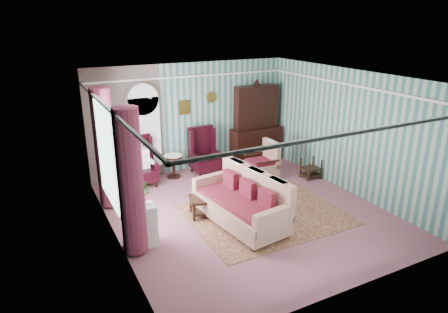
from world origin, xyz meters
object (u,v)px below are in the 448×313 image
wingback_right (205,152)px  floral_armchair (261,161)px  coffee_table (209,206)px  nest_table (311,168)px  wingback_left (141,162)px  plant_stand (141,226)px  dresser_hutch (257,122)px  round_side_table (173,166)px  seated_woman (141,163)px  bookcase (145,137)px  sofa (240,202)px

wingback_right → floral_armchair: size_ratio=1.30×
coffee_table → nest_table: bearing=11.7°
wingback_left → plant_stand: wingback_left is taller
dresser_hutch → round_side_table: (-2.60, -0.12, -0.88)m
nest_table → seated_woman: bearing=159.2°
wingback_right → round_side_table: size_ratio=2.08×
bookcase → wingback_right: bookcase is taller
round_side_table → coffee_table: bearing=-92.0°
bookcase → round_side_table: bookcase is taller
dresser_hutch → nest_table: dresser_hutch is taller
dresser_hutch → wingback_left: size_ratio=1.89×
bookcase → round_side_table: (0.65, -0.24, -0.82)m
bookcase → floral_armchair: size_ratio=2.34×
wingback_left → sofa: (1.22, -2.83, -0.14)m
wingback_left → plant_stand: bearing=-106.2°
bookcase → floral_armchair: 3.05m
floral_armchair → coffee_table: bearing=122.8°
round_side_table → floral_armchair: 2.30m
nest_table → floral_armchair: 1.32m
dresser_hutch → plant_stand: dresser_hutch is taller
dresser_hutch → wingback_right: 1.86m
round_side_table → bookcase: bearing=159.7°
plant_stand → wingback_left: bearing=73.8°
bookcase → plant_stand: bookcase is taller
plant_stand → sofa: sofa is taller
wingback_right → sofa: (-0.53, -2.83, -0.14)m
dresser_hutch → bookcase: bearing=177.9°
seated_woman → wingback_right: bearing=0.0°
nest_table → plant_stand: plant_stand is taller
plant_stand → coffee_table: size_ratio=0.98×
wingback_left → wingback_right: 1.75m
dresser_hutch → plant_stand: size_ratio=2.95×
bookcase → plant_stand: bearing=-108.5°
floral_armchair → coffee_table: size_ratio=1.17×
wingback_left → coffee_table: size_ratio=1.53×
wingback_left → nest_table: wingback_left is taller
dresser_hutch → wingback_left: dresser_hutch is taller
wingback_left → nest_table: 4.37m
sofa → floral_armchair: size_ratio=2.30×
nest_table → sofa: bearing=-155.8°
wingback_left → floral_armchair: bearing=-18.1°
bookcase → wingback_right: bearing=-14.6°
dresser_hutch → seated_woman: 3.56m
bookcase → coffee_table: (0.57, -2.61, -0.91)m
seated_woman → floral_armchair: bearing=-18.1°
wingback_right → seated_woman: 1.75m
floral_armchair → wingback_left: bearing=73.5°
bookcase → sofa: (0.97, -3.22, -0.63)m
round_side_table → seated_woman: bearing=-170.5°
bookcase → wingback_left: bookcase is taller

